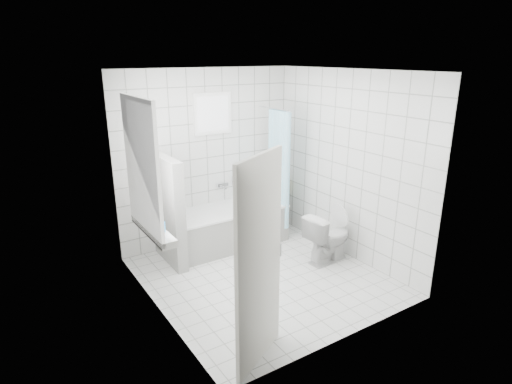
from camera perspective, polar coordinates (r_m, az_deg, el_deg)
ground at (r=5.69m, az=0.89°, el=-11.24°), size 3.00×3.00×0.00m
ceiling at (r=4.98m, az=1.03°, el=15.91°), size 3.00×3.00×0.00m
wall_back at (r=6.44m, az=-6.52°, el=4.58°), size 2.80×0.02×2.60m
wall_front at (r=4.10m, az=12.74°, el=-3.65°), size 2.80×0.02×2.60m
wall_left at (r=4.59m, az=-13.72°, el=-1.34°), size 0.02×3.00×2.60m
wall_right at (r=6.05m, az=12.05°, el=3.42°), size 0.02×3.00×2.60m
window_left at (r=4.79m, az=-14.69°, el=3.15°), size 0.01×0.90×1.40m
window_back at (r=6.33m, az=-5.72°, el=10.35°), size 0.50×0.01×0.50m
window_sill at (r=5.04m, az=-13.55°, el=-4.93°), size 0.18×1.02×0.08m
door at (r=3.84m, az=0.43°, el=-9.61°), size 0.72×0.43×2.00m
bathtub at (r=6.49m, az=-3.76°, el=-4.62°), size 1.76×0.77×0.58m
partition_wall at (r=5.91m, az=-11.61°, el=-2.49°), size 0.15×0.85×1.50m
tiled_ledge at (r=7.29m, az=3.35°, el=-2.16°), size 0.40×0.24×0.55m
toilet at (r=6.04m, az=9.64°, el=-5.97°), size 0.72×0.45×0.71m
curtain_rod at (r=6.46m, az=2.50°, el=11.01°), size 0.02×0.80×0.02m
shower_curtain at (r=6.52m, az=3.06°, el=3.02°), size 0.14×0.48×1.78m
tub_faucet at (r=6.62m, az=-4.52°, el=0.97°), size 0.18×0.06×0.06m
sill_bottles at (r=5.10m, az=-14.06°, el=-2.74°), size 0.13×0.64×0.29m
ledge_bottles at (r=7.12m, az=3.52°, el=0.64°), size 0.16×0.16×0.24m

